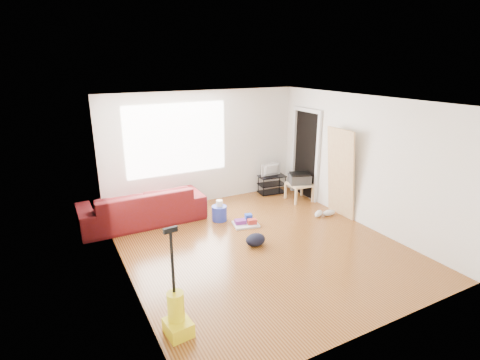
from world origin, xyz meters
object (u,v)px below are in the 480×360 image
side_table (299,186)px  tv_stand (272,184)px  bucket (219,220)px  backpack (255,245)px  cleaning_tray (246,222)px  sofa (144,222)px  vacuum (177,315)px

side_table → tv_stand: bearing=113.1°
tv_stand → bucket: (-1.82, -0.89, -0.23)m
bucket → backpack: bucket is taller
side_table → cleaning_tray: (-1.75, -0.64, -0.29)m
side_table → backpack: 2.51m
side_table → cleaning_tray: 1.89m
sofa → backpack: (1.50, -1.90, 0.00)m
side_table → bucket: 2.16m
bucket → vacuum: vacuum is taller
cleaning_tray → side_table: bearing=20.1°
bucket → tv_stand: bearing=26.2°
bucket → cleaning_tray: (0.37, -0.45, 0.05)m
bucket → cleaning_tray: cleaning_tray is taller
backpack → cleaning_tray: bearing=57.6°
tv_stand → backpack: 2.77m
bucket → sofa: bearing=155.8°
tv_stand → bucket: bearing=-147.1°
sofa → side_table: size_ratio=4.52×
sofa → cleaning_tray: 2.06m
cleaning_tray → backpack: bearing=-107.7°
sofa → tv_stand: tv_stand is taller
tv_stand → sofa: bearing=-168.4°
sofa → vacuum: size_ratio=1.78×
bucket → side_table: bearing=5.2°
cleaning_tray → vacuum: 3.20m
vacuum → tv_stand: bearing=39.1°
sofa → tv_stand: (3.21, 0.27, 0.23)m
tv_stand → backpack: tv_stand is taller
cleaning_tray → backpack: cleaning_tray is taller
side_table → vacuum: bearing=-143.2°
backpack → vacuum: 2.46m
sofa → vacuum: bearing=82.6°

